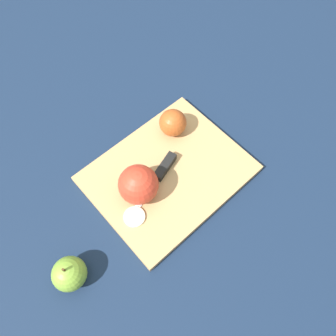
# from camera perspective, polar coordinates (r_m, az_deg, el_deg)

# --- Properties ---
(ground_plane) EXTENTS (4.00, 4.00, 0.00)m
(ground_plane) POSITION_cam_1_polar(r_m,az_deg,el_deg) (0.79, 0.00, -1.27)
(ground_plane) COLOR #14233D
(cutting_board) EXTENTS (0.39, 0.32, 0.02)m
(cutting_board) POSITION_cam_1_polar(r_m,az_deg,el_deg) (0.78, 0.00, -0.98)
(cutting_board) COLOR tan
(cutting_board) RESTS_ON ground_plane
(apple_half_left) EXTENTS (0.07, 0.07, 0.07)m
(apple_half_left) POSITION_cam_1_polar(r_m,az_deg,el_deg) (0.81, 0.86, 7.87)
(apple_half_left) COLOR #AD4C1E
(apple_half_left) RESTS_ON cutting_board
(apple_half_right) EXTENTS (0.09, 0.09, 0.09)m
(apple_half_right) POSITION_cam_1_polar(r_m,az_deg,el_deg) (0.72, -5.16, -2.91)
(apple_half_right) COLOR red
(apple_half_right) RESTS_ON cutting_board
(knife) EXTENTS (0.16, 0.08, 0.02)m
(knife) POSITION_cam_1_polar(r_m,az_deg,el_deg) (0.77, -1.12, -0.37)
(knife) COLOR silver
(knife) RESTS_ON cutting_board
(apple_slice) EXTENTS (0.05, 0.05, 0.01)m
(apple_slice) POSITION_cam_1_polar(r_m,az_deg,el_deg) (0.73, -5.89, -8.45)
(apple_slice) COLOR beige
(apple_slice) RESTS_ON cutting_board
(apple_whole) EXTENTS (0.07, 0.07, 0.08)m
(apple_whole) POSITION_cam_1_polar(r_m,az_deg,el_deg) (0.71, -16.80, -17.22)
(apple_whole) COLOR olive
(apple_whole) RESTS_ON ground_plane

